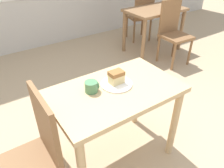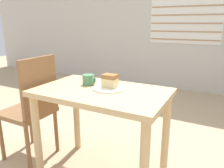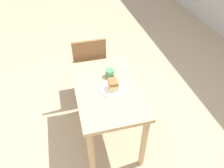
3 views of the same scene
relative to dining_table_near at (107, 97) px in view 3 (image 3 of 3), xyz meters
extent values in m
plane|color=tan|center=(0.08, -0.16, -0.62)|extent=(14.00, 14.00, 0.00)
cube|color=tan|center=(0.00, 0.00, 0.11)|extent=(0.99, 0.61, 0.04)
cylinder|color=tan|center=(-0.44, -0.26, -0.26)|extent=(0.06, 0.06, 0.71)
cylinder|color=tan|center=(0.44, -0.26, -0.26)|extent=(0.06, 0.06, 0.71)
cylinder|color=tan|center=(-0.44, 0.26, -0.26)|extent=(0.06, 0.06, 0.71)
cylinder|color=tan|center=(0.44, 0.26, -0.26)|extent=(0.06, 0.06, 0.71)
cube|color=brown|center=(-0.76, -0.07, -0.17)|extent=(0.40, 0.40, 0.04)
cylinder|color=brown|center=(-0.93, 0.11, -0.40)|extent=(0.04, 0.04, 0.43)
cylinder|color=brown|center=(-0.93, -0.24, -0.40)|extent=(0.04, 0.04, 0.43)
cylinder|color=brown|center=(-0.58, 0.11, -0.40)|extent=(0.04, 0.04, 0.43)
cylinder|color=brown|center=(-0.58, -0.24, -0.40)|extent=(0.04, 0.04, 0.43)
cube|color=brown|center=(-0.57, -0.07, 0.10)|extent=(0.03, 0.38, 0.50)
cylinder|color=white|center=(0.04, 0.04, 0.14)|extent=(0.24, 0.24, 0.01)
cube|color=#E5CC89|center=(0.04, 0.05, 0.18)|extent=(0.11, 0.08, 0.07)
cube|color=#936033|center=(0.04, 0.05, 0.23)|extent=(0.11, 0.08, 0.03)
cylinder|color=#4C8456|center=(-0.17, 0.07, 0.17)|extent=(0.09, 0.09, 0.08)
torus|color=#4C8456|center=(-0.12, 0.07, 0.17)|extent=(0.02, 0.06, 0.06)
camera|label=1|loc=(-0.78, -1.10, 1.06)|focal=35.00mm
camera|label=2|loc=(0.80, -1.34, 0.61)|focal=35.00mm
camera|label=3|loc=(1.55, -0.34, 1.54)|focal=35.00mm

